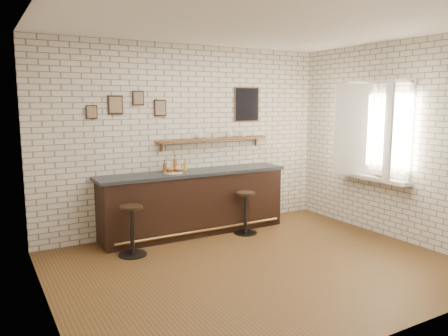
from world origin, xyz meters
The scene contains 21 objects.
ground centered at (0.00, 0.00, 0.00)m, with size 5.00×5.00×0.00m, color brown.
bar_counter centered at (-0.06, 1.70, 0.51)m, with size 3.10×0.65×1.01m.
sandwich_plate centered at (-0.43, 1.67, 1.02)m, with size 0.28×0.28×0.01m, color white.
ciabatta_sandwich centered at (-0.41, 1.67, 1.06)m, with size 0.25×0.17×0.08m.
potato_chips centered at (-0.44, 1.67, 1.02)m, with size 0.26×0.18×0.00m.
bitters_bottle_brown centered at (-0.50, 1.85, 1.09)m, with size 0.06×0.06×0.19m.
bitters_bottle_white centered at (-0.44, 1.85, 1.09)m, with size 0.05×0.05×0.21m.
bitters_bottle_amber centered at (-0.32, 1.85, 1.11)m, with size 0.06×0.06×0.25m.
condiment_bottle_yellow centered at (-0.14, 1.85, 1.08)m, with size 0.05×0.05×0.17m.
bar_stool_left centered at (-1.26, 1.19, 0.37)m, with size 0.39×0.39×0.70m.
bar_stool_right centered at (0.63, 1.27, 0.36)m, with size 0.37×0.37×0.67m.
wall_shelf centered at (0.40, 1.90, 1.48)m, with size 2.00×0.18×0.18m.
shelf_cup_a centered at (0.13, 1.90, 1.55)m, with size 0.12×0.12×0.09m, color white.
shelf_cup_b centered at (0.42, 1.90, 1.54)m, with size 0.09×0.09×0.09m, color white.
shelf_cup_c centered at (0.70, 1.90, 1.55)m, with size 0.13×0.13×0.10m, color white.
shelf_cup_d centered at (1.00, 1.90, 1.54)m, with size 0.09×0.09×0.09m, color white.
back_wall_decor centered at (0.23, 1.98, 2.05)m, with size 2.96×0.02×0.56m.
window_sill centered at (2.40, 0.30, 0.90)m, with size 0.20×1.35×0.06m.
casement_window centered at (2.36, 0.30, 1.65)m, with size 0.40×1.30×1.56m.
book_lower centered at (2.38, 0.14, 0.94)m, with size 0.15×0.21×0.02m, color tan.
book_upper centered at (2.38, 0.16, 0.96)m, with size 0.15×0.21×0.02m, color tan.
Camera 1 is at (-3.04, -4.45, 2.09)m, focal length 35.00 mm.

